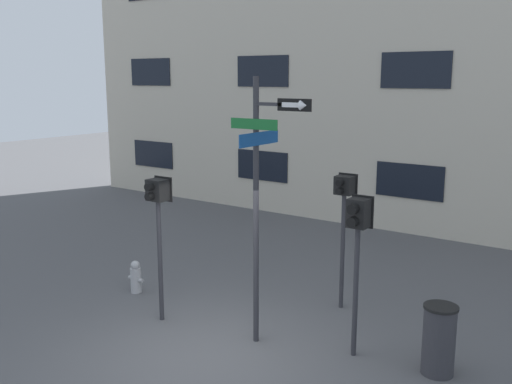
# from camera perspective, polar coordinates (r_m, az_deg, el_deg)

# --- Properties ---
(ground_plane) EXTENTS (60.00, 60.00, 0.00)m
(ground_plane) POSITION_cam_1_polar(r_m,az_deg,el_deg) (9.12, -5.07, -16.09)
(ground_plane) COLOR #515154
(street_sign_pole) EXTENTS (1.38, 1.01, 4.22)m
(street_sign_pole) POSITION_cam_1_polar(r_m,az_deg,el_deg) (8.72, 0.43, 0.18)
(street_sign_pole) COLOR #2D2D33
(street_sign_pole) RESTS_ON ground_plane
(pedestrian_signal_left) EXTENTS (0.39, 0.40, 2.55)m
(pedestrian_signal_left) POSITION_cam_1_polar(r_m,az_deg,el_deg) (9.83, -9.77, -1.70)
(pedestrian_signal_left) COLOR #2D2D33
(pedestrian_signal_left) RESTS_ON ground_plane
(pedestrian_signal_right) EXTENTS (0.35, 0.40, 2.49)m
(pedestrian_signal_right) POSITION_cam_1_polar(r_m,az_deg,el_deg) (8.56, 10.11, -4.01)
(pedestrian_signal_right) COLOR #2D2D33
(pedestrian_signal_right) RESTS_ON ground_plane
(pedestrian_signal_across) EXTENTS (0.37, 0.40, 2.51)m
(pedestrian_signal_across) POSITION_cam_1_polar(r_m,az_deg,el_deg) (10.35, 8.78, -1.29)
(pedestrian_signal_across) COLOR #2D2D33
(pedestrian_signal_across) RESTS_ON ground_plane
(fire_hydrant) EXTENTS (0.37, 0.21, 0.65)m
(fire_hydrant) POSITION_cam_1_polar(r_m,az_deg,el_deg) (11.67, -11.93, -8.33)
(fire_hydrant) COLOR #A5A5A8
(fire_hydrant) RESTS_ON ground_plane
(trash_bin) EXTENTS (0.49, 0.49, 1.04)m
(trash_bin) POSITION_cam_1_polar(r_m,az_deg,el_deg) (8.81, 17.82, -13.88)
(trash_bin) COLOR #333338
(trash_bin) RESTS_ON ground_plane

